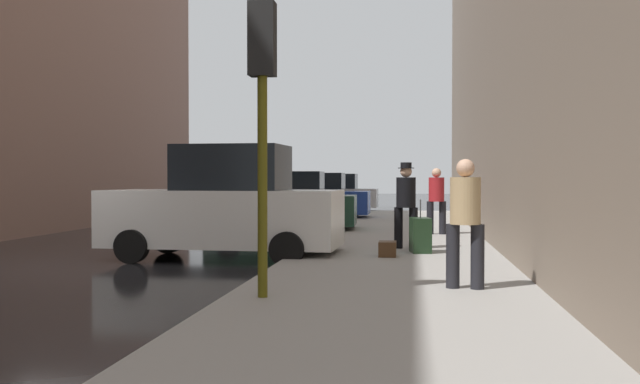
{
  "coord_description": "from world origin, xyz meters",
  "views": [
    {
      "loc": [
        6.33,
        -11.93,
        1.61
      ],
      "look_at": [
        4.26,
        3.79,
        1.29
      ],
      "focal_mm": 40.0,
      "sensor_mm": 36.0,
      "label": 1
    }
  ],
  "objects_px": {
    "fire_hydrant": "(327,229)",
    "traffic_light": "(262,84)",
    "pedestrian_in_tan_coat": "(465,216)",
    "parked_white_van": "(225,207)",
    "pedestrian_with_fedora": "(406,201)",
    "pedestrian_in_red_jacket": "(436,197)",
    "duffel_bag": "(387,249)",
    "parked_dark_green_sedan": "(284,204)",
    "parked_blue_sedan": "(314,198)",
    "parked_silver_sedan": "(332,194)",
    "rolling_suitcase": "(420,235)"
  },
  "relations": [
    {
      "from": "fire_hydrant",
      "to": "traffic_light",
      "type": "distance_m",
      "value": 7.25
    },
    {
      "from": "traffic_light",
      "to": "pedestrian_in_tan_coat",
      "type": "height_order",
      "value": "traffic_light"
    },
    {
      "from": "fire_hydrant",
      "to": "traffic_light",
      "type": "bearing_deg",
      "value": -89.58
    },
    {
      "from": "parked_white_van",
      "to": "pedestrian_with_fedora",
      "type": "relative_size",
      "value": 2.63
    },
    {
      "from": "pedestrian_in_red_jacket",
      "to": "duffel_bag",
      "type": "height_order",
      "value": "pedestrian_in_red_jacket"
    },
    {
      "from": "parked_dark_green_sedan",
      "to": "pedestrian_in_tan_coat",
      "type": "relative_size",
      "value": 2.5
    },
    {
      "from": "pedestrian_in_tan_coat",
      "to": "duffel_bag",
      "type": "xyz_separation_m",
      "value": [
        -1.15,
        3.7,
        -0.81
      ]
    },
    {
      "from": "pedestrian_in_red_jacket",
      "to": "pedestrian_with_fedora",
      "type": "bearing_deg",
      "value": -100.82
    },
    {
      "from": "parked_blue_sedan",
      "to": "fire_hydrant",
      "type": "distance_m",
      "value": 11.06
    },
    {
      "from": "fire_hydrant",
      "to": "pedestrian_in_tan_coat",
      "type": "relative_size",
      "value": 0.41
    },
    {
      "from": "pedestrian_in_tan_coat",
      "to": "duffel_bag",
      "type": "distance_m",
      "value": 3.96
    },
    {
      "from": "parked_silver_sedan",
      "to": "traffic_light",
      "type": "distance_m",
      "value": 23.99
    },
    {
      "from": "parked_white_van",
      "to": "pedestrian_with_fedora",
      "type": "distance_m",
      "value": 3.7
    },
    {
      "from": "parked_silver_sedan",
      "to": "duffel_bag",
      "type": "height_order",
      "value": "parked_silver_sedan"
    },
    {
      "from": "parked_blue_sedan",
      "to": "traffic_light",
      "type": "relative_size",
      "value": 1.17
    },
    {
      "from": "parked_white_van",
      "to": "traffic_light",
      "type": "distance_m",
      "value": 5.7
    },
    {
      "from": "traffic_light",
      "to": "rolling_suitcase",
      "type": "distance_m",
      "value": 6.25
    },
    {
      "from": "fire_hydrant",
      "to": "parked_silver_sedan",
      "type": "bearing_deg",
      "value": 96.07
    },
    {
      "from": "fire_hydrant",
      "to": "rolling_suitcase",
      "type": "xyz_separation_m",
      "value": [
        2.01,
        -1.4,
        -0.01
      ]
    },
    {
      "from": "traffic_light",
      "to": "duffel_bag",
      "type": "height_order",
      "value": "traffic_light"
    },
    {
      "from": "pedestrian_with_fedora",
      "to": "traffic_light",
      "type": "bearing_deg",
      "value": -105.06
    },
    {
      "from": "parked_silver_sedan",
      "to": "pedestrian_with_fedora",
      "type": "distance_m",
      "value": 17.97
    },
    {
      "from": "fire_hydrant",
      "to": "pedestrian_in_red_jacket",
      "type": "bearing_deg",
      "value": 52.57
    },
    {
      "from": "pedestrian_with_fedora",
      "to": "parked_blue_sedan",
      "type": "bearing_deg",
      "value": 106.98
    },
    {
      "from": "duffel_bag",
      "to": "traffic_light",
      "type": "bearing_deg",
      "value": -106.02
    },
    {
      "from": "parked_dark_green_sedan",
      "to": "parked_blue_sedan",
      "type": "bearing_deg",
      "value": 90.0
    },
    {
      "from": "parked_white_van",
      "to": "duffel_bag",
      "type": "xyz_separation_m",
      "value": [
        3.21,
        -0.4,
        -0.74
      ]
    },
    {
      "from": "parked_dark_green_sedan",
      "to": "fire_hydrant",
      "type": "height_order",
      "value": "parked_dark_green_sedan"
    },
    {
      "from": "parked_dark_green_sedan",
      "to": "rolling_suitcase",
      "type": "relative_size",
      "value": 4.1
    },
    {
      "from": "parked_white_van",
      "to": "parked_silver_sedan",
      "type": "distance_m",
      "value": 18.73
    },
    {
      "from": "duffel_bag",
      "to": "pedestrian_with_fedora",
      "type": "bearing_deg",
      "value": 77.98
    },
    {
      "from": "parked_blue_sedan",
      "to": "duffel_bag",
      "type": "relative_size",
      "value": 9.56
    },
    {
      "from": "rolling_suitcase",
      "to": "pedestrian_with_fedora",
      "type": "bearing_deg",
      "value": 111.1
    },
    {
      "from": "parked_dark_green_sedan",
      "to": "rolling_suitcase",
      "type": "bearing_deg",
      "value": -57.84
    },
    {
      "from": "fire_hydrant",
      "to": "pedestrian_in_tan_coat",
      "type": "distance_m",
      "value": 6.44
    },
    {
      "from": "parked_silver_sedan",
      "to": "pedestrian_in_tan_coat",
      "type": "relative_size",
      "value": 2.46
    },
    {
      "from": "pedestrian_in_tan_coat",
      "to": "duffel_bag",
      "type": "relative_size",
      "value": 3.89
    },
    {
      "from": "traffic_light",
      "to": "pedestrian_with_fedora",
      "type": "height_order",
      "value": "traffic_light"
    },
    {
      "from": "parked_white_van",
      "to": "parked_blue_sedan",
      "type": "bearing_deg",
      "value": 90.0
    },
    {
      "from": "pedestrian_in_red_jacket",
      "to": "rolling_suitcase",
      "type": "relative_size",
      "value": 1.64
    },
    {
      "from": "pedestrian_with_fedora",
      "to": "pedestrian_in_tan_coat",
      "type": "height_order",
      "value": "pedestrian_with_fedora"
    },
    {
      "from": "parked_silver_sedan",
      "to": "pedestrian_with_fedora",
      "type": "xyz_separation_m",
      "value": [
        3.53,
        -17.61,
        0.29
      ]
    },
    {
      "from": "parked_dark_green_sedan",
      "to": "rolling_suitcase",
      "type": "distance_m",
      "value": 7.18
    },
    {
      "from": "parked_dark_green_sedan",
      "to": "duffel_bag",
      "type": "xyz_separation_m",
      "value": [
        3.21,
        -6.84,
        -0.56
      ]
    },
    {
      "from": "parked_blue_sedan",
      "to": "fire_hydrant",
      "type": "xyz_separation_m",
      "value": [
        1.8,
        -10.91,
        -0.35
      ]
    },
    {
      "from": "fire_hydrant",
      "to": "pedestrian_with_fedora",
      "type": "height_order",
      "value": "pedestrian_with_fedora"
    },
    {
      "from": "parked_white_van",
      "to": "pedestrian_in_tan_coat",
      "type": "relative_size",
      "value": 2.73
    },
    {
      "from": "parked_dark_green_sedan",
      "to": "pedestrian_with_fedora",
      "type": "xyz_separation_m",
      "value": [
        3.53,
        -5.33,
        0.29
      ]
    },
    {
      "from": "parked_dark_green_sedan",
      "to": "pedestrian_in_tan_coat",
      "type": "height_order",
      "value": "pedestrian_in_tan_coat"
    },
    {
      "from": "pedestrian_in_red_jacket",
      "to": "pedestrian_in_tan_coat",
      "type": "bearing_deg",
      "value": -89.43
    }
  ]
}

